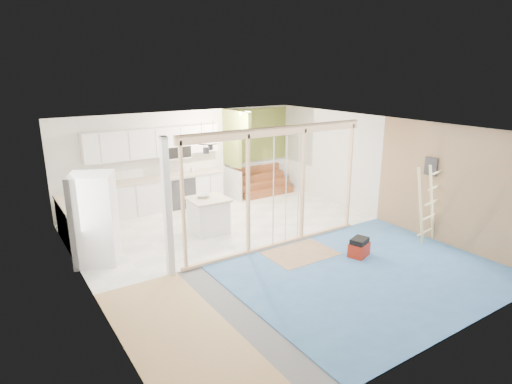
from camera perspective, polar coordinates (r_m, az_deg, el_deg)
room at (r=8.72m, az=1.16°, el=0.14°), size 7.01×8.01×2.61m
floor_overlays at (r=9.24m, az=1.27°, el=-7.41°), size 7.00×8.00×0.03m
stud_frame at (r=8.49m, az=-0.34°, el=1.85°), size 4.66×0.14×2.60m
base_cabinets at (r=11.21m, az=-15.59°, el=-1.24°), size 4.45×2.24×0.93m
upper_cabinets at (r=11.56m, az=-13.17°, el=6.36°), size 3.60×0.41×0.85m
green_partition at (r=12.86m, az=-0.54°, el=3.76°), size 2.25×1.51×2.60m
pot_rack at (r=10.00m, az=-6.45°, el=6.22°), size 0.52×0.52×0.72m
sheathing_panel at (r=9.87m, az=25.07°, el=0.51°), size 0.02×4.00×2.60m
electrical_panel at (r=10.07m, az=22.29°, el=3.16°), size 0.04×0.30×0.40m
ceiling_light at (r=11.71m, az=-1.49°, el=10.45°), size 0.32×0.32×0.08m
fridge at (r=8.83m, az=-20.67°, el=-3.42°), size 1.05×1.01×1.80m
island at (r=9.99m, az=-6.38°, el=-3.15°), size 0.88×0.88×0.84m
bowl at (r=9.95m, az=-6.98°, el=-0.49°), size 0.37×0.37×0.07m
soap_bottle_a at (r=11.27m, az=-19.58°, el=1.69°), size 0.14×0.14×0.28m
soap_bottle_b at (r=12.05m, az=-8.50°, el=3.09°), size 0.10×0.10×0.17m
toolbox at (r=9.01m, az=13.58°, el=-7.26°), size 0.50×0.44×0.40m
ladder at (r=9.93m, az=21.91°, el=-1.50°), size 0.94×0.08×1.74m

